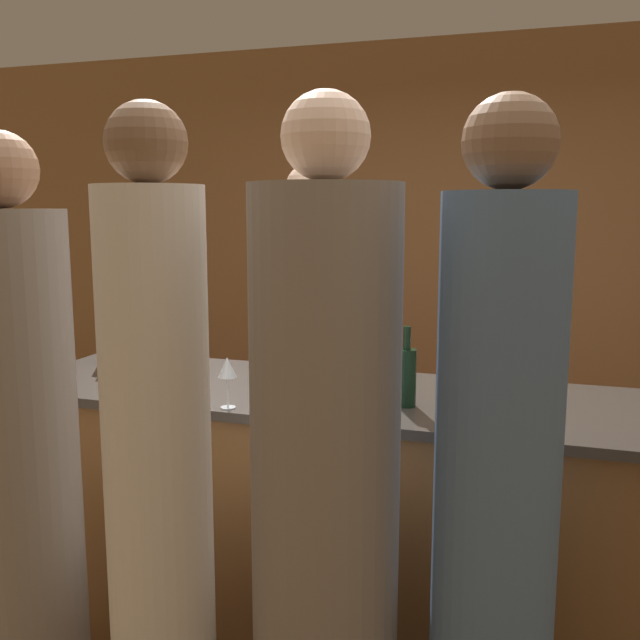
{
  "coord_description": "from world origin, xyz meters",
  "views": [
    {
      "loc": [
        0.65,
        -2.49,
        1.69
      ],
      "look_at": [
        -0.18,
        0.1,
        1.26
      ],
      "focal_mm": 40.0,
      "sensor_mm": 36.0,
      "label": 1
    }
  ],
  "objects_px": {
    "bartender": "(308,374)",
    "wine_bottle_1": "(107,336)",
    "guest_1": "(159,484)",
    "guest_3": "(325,498)",
    "wine_bottle_2": "(406,376)",
    "ice_bucket": "(467,365)",
    "guest_0": "(20,474)",
    "guest_2": "(495,509)"
  },
  "relations": [
    {
      "from": "guest_1",
      "to": "ice_bucket",
      "type": "relative_size",
      "value": 11.33
    },
    {
      "from": "guest_0",
      "to": "wine_bottle_2",
      "type": "height_order",
      "value": "guest_0"
    },
    {
      "from": "wine_bottle_2",
      "to": "guest_0",
      "type": "bearing_deg",
      "value": -146.63
    },
    {
      "from": "guest_0",
      "to": "bartender",
      "type": "bearing_deg",
      "value": 76.2
    },
    {
      "from": "guest_3",
      "to": "wine_bottle_2",
      "type": "xyz_separation_m",
      "value": [
        0.09,
        0.64,
        0.2
      ]
    },
    {
      "from": "wine_bottle_1",
      "to": "ice_bucket",
      "type": "distance_m",
      "value": 1.57
    },
    {
      "from": "guest_3",
      "to": "wine_bottle_2",
      "type": "height_order",
      "value": "guest_3"
    },
    {
      "from": "bartender",
      "to": "ice_bucket",
      "type": "bearing_deg",
      "value": 145.79
    },
    {
      "from": "guest_1",
      "to": "wine_bottle_1",
      "type": "height_order",
      "value": "guest_1"
    },
    {
      "from": "bartender",
      "to": "ice_bucket",
      "type": "distance_m",
      "value": 1.03
    },
    {
      "from": "guest_3",
      "to": "ice_bucket",
      "type": "distance_m",
      "value": 1.01
    },
    {
      "from": "guest_3",
      "to": "wine_bottle_1",
      "type": "height_order",
      "value": "guest_3"
    },
    {
      "from": "wine_bottle_1",
      "to": "wine_bottle_2",
      "type": "height_order",
      "value": "wine_bottle_1"
    },
    {
      "from": "guest_3",
      "to": "wine_bottle_1",
      "type": "bearing_deg",
      "value": 144.75
    },
    {
      "from": "ice_bucket",
      "to": "wine_bottle_2",
      "type": "bearing_deg",
      "value": -117.43
    },
    {
      "from": "guest_2",
      "to": "guest_3",
      "type": "distance_m",
      "value": 0.44
    },
    {
      "from": "guest_1",
      "to": "guest_2",
      "type": "distance_m",
      "value": 0.91
    },
    {
      "from": "guest_2",
      "to": "ice_bucket",
      "type": "relative_size",
      "value": 11.31
    },
    {
      "from": "bartender",
      "to": "guest_0",
      "type": "xyz_separation_m",
      "value": [
        -0.39,
        -1.58,
        0.02
      ]
    },
    {
      "from": "guest_1",
      "to": "guest_0",
      "type": "bearing_deg",
      "value": 175.94
    },
    {
      "from": "guest_2",
      "to": "wine_bottle_2",
      "type": "bearing_deg",
      "value": 120.39
    },
    {
      "from": "guest_2",
      "to": "guest_0",
      "type": "bearing_deg",
      "value": -176.15
    },
    {
      "from": "wine_bottle_1",
      "to": "wine_bottle_2",
      "type": "xyz_separation_m",
      "value": [
        1.4,
        -0.29,
        -0.01
      ]
    },
    {
      "from": "guest_1",
      "to": "guest_2",
      "type": "relative_size",
      "value": 1.0
    },
    {
      "from": "guest_2",
      "to": "ice_bucket",
      "type": "bearing_deg",
      "value": 101.07
    },
    {
      "from": "guest_0",
      "to": "guest_1",
      "type": "relative_size",
      "value": 0.97
    },
    {
      "from": "guest_3",
      "to": "guest_1",
      "type": "bearing_deg",
      "value": -168.73
    },
    {
      "from": "guest_3",
      "to": "wine_bottle_1",
      "type": "relative_size",
      "value": 6.33
    },
    {
      "from": "wine_bottle_1",
      "to": "ice_bucket",
      "type": "xyz_separation_m",
      "value": [
        1.57,
        0.04,
        -0.03
      ]
    },
    {
      "from": "bartender",
      "to": "wine_bottle_1",
      "type": "bearing_deg",
      "value": 39.4
    },
    {
      "from": "wine_bottle_2",
      "to": "guest_1",
      "type": "bearing_deg",
      "value": -127.01
    },
    {
      "from": "guest_1",
      "to": "ice_bucket",
      "type": "xyz_separation_m",
      "value": [
        0.72,
        1.05,
        0.16
      ]
    },
    {
      "from": "bartender",
      "to": "guest_0",
      "type": "height_order",
      "value": "guest_0"
    },
    {
      "from": "wine_bottle_2",
      "to": "ice_bucket",
      "type": "xyz_separation_m",
      "value": [
        0.17,
        0.33,
        -0.02
      ]
    },
    {
      "from": "guest_1",
      "to": "wine_bottle_1",
      "type": "relative_size",
      "value": 6.28
    },
    {
      "from": "guest_2",
      "to": "guest_1",
      "type": "bearing_deg",
      "value": -171.78
    },
    {
      "from": "guest_1",
      "to": "guest_2",
      "type": "height_order",
      "value": "guest_1"
    },
    {
      "from": "wine_bottle_1",
      "to": "bartender",
      "type": "bearing_deg",
      "value": 39.4
    },
    {
      "from": "bartender",
      "to": "wine_bottle_2",
      "type": "bearing_deg",
      "value": 126.56
    },
    {
      "from": "guest_0",
      "to": "guest_3",
      "type": "xyz_separation_m",
      "value": [
        0.95,
        0.05,
        0.03
      ]
    },
    {
      "from": "wine_bottle_2",
      "to": "wine_bottle_1",
      "type": "bearing_deg",
      "value": 168.45
    },
    {
      "from": "bartender",
      "to": "wine_bottle_2",
      "type": "distance_m",
      "value": 1.13
    }
  ]
}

